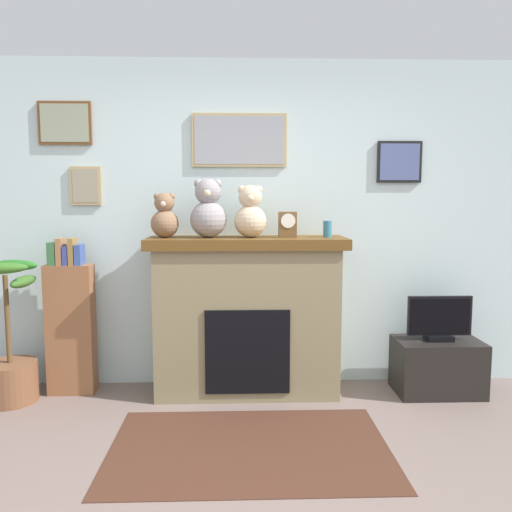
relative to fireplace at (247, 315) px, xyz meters
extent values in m
cube|color=silver|center=(-0.01, 0.29, 0.68)|extent=(5.20, 0.12, 2.60)
cube|color=tan|center=(-0.05, 0.22, 1.35)|extent=(0.74, 0.02, 0.41)
cube|color=#9598A0|center=(-0.05, 0.21, 1.35)|extent=(0.70, 0.00, 0.37)
cube|color=tan|center=(-1.26, 0.22, 1.00)|extent=(0.24, 0.02, 0.30)
cube|color=gray|center=(-1.26, 0.21, 1.00)|extent=(0.20, 0.00, 0.26)
cube|color=black|center=(1.22, 0.22, 1.19)|extent=(0.36, 0.02, 0.33)
cube|color=#505E91|center=(1.22, 0.21, 1.19)|extent=(0.32, 0.00, 0.29)
cube|color=brown|center=(-1.41, 0.22, 1.48)|extent=(0.41, 0.02, 0.33)
cube|color=gray|center=(-1.41, 0.21, 1.48)|extent=(0.37, 0.00, 0.29)
cube|color=#847755|center=(0.00, 0.00, -0.05)|extent=(1.38, 0.46, 1.14)
cube|color=brown|center=(0.00, 0.00, 0.56)|extent=(1.50, 0.52, 0.08)
cube|color=black|center=(0.00, -0.23, -0.22)|extent=(0.62, 0.02, 0.63)
cube|color=brown|center=(-1.36, 0.03, -0.11)|extent=(0.35, 0.16, 1.01)
cube|color=#37693E|center=(-1.47, 0.03, 0.48)|extent=(0.06, 0.13, 0.17)
cube|color=#9E6945|center=(-1.41, 0.03, 0.50)|extent=(0.04, 0.13, 0.20)
cube|color=#37428E|center=(-1.37, 0.03, 0.47)|extent=(0.04, 0.13, 0.14)
cube|color=olive|center=(-1.32, 0.03, 0.50)|extent=(0.04, 0.13, 0.20)
cube|color=#364F95|center=(-1.27, 0.03, 0.47)|extent=(0.05, 0.13, 0.16)
cylinder|color=brown|center=(-1.77, -0.13, -0.47)|extent=(0.38, 0.38, 0.30)
cylinder|color=brown|center=(-1.77, -0.13, 0.01)|extent=(0.04, 0.04, 0.66)
ellipsoid|color=#356223|center=(-1.64, -0.14, 0.29)|extent=(0.11, 0.36, 0.08)
ellipsoid|color=#266E22|center=(-1.74, -0.01, 0.40)|extent=(0.37, 0.17, 0.08)
ellipsoid|color=#32651F|center=(-1.71, -0.33, 0.42)|extent=(0.37, 0.20, 0.08)
cube|color=black|center=(1.48, -0.07, -0.40)|extent=(0.65, 0.40, 0.42)
cube|color=black|center=(1.48, -0.07, -0.17)|extent=(0.20, 0.14, 0.04)
cube|color=black|center=(1.48, -0.07, 0.00)|extent=(0.50, 0.03, 0.31)
cube|color=black|center=(1.48, -0.08, 0.00)|extent=(0.46, 0.00, 0.27)
cube|color=#46271C|center=(0.00, -0.91, -0.61)|extent=(1.70, 1.08, 0.01)
cylinder|color=teal|center=(0.61, -0.02, 0.67)|extent=(0.06, 0.06, 0.13)
cube|color=brown|center=(0.31, -0.02, 0.70)|extent=(0.13, 0.09, 0.19)
cylinder|color=white|center=(0.31, -0.07, 0.73)|extent=(0.11, 0.01, 0.11)
sphere|color=#846247|center=(-0.62, -0.02, 0.71)|extent=(0.21, 0.21, 0.21)
sphere|color=#846247|center=(-0.62, -0.02, 0.87)|extent=(0.15, 0.15, 0.15)
sphere|color=#846247|center=(-0.67, -0.02, 0.91)|extent=(0.05, 0.05, 0.05)
sphere|color=#846247|center=(-0.56, -0.02, 0.91)|extent=(0.05, 0.05, 0.05)
sphere|color=beige|center=(-0.62, -0.08, 0.86)|extent=(0.05, 0.05, 0.05)
sphere|color=gray|center=(-0.29, -0.02, 0.74)|extent=(0.27, 0.27, 0.27)
sphere|color=gray|center=(-0.29, -0.02, 0.95)|extent=(0.20, 0.20, 0.20)
sphere|color=gray|center=(-0.36, -0.02, 1.01)|extent=(0.07, 0.07, 0.07)
sphere|color=gray|center=(-0.22, -0.02, 1.01)|extent=(0.07, 0.07, 0.07)
sphere|color=beige|center=(-0.29, -0.10, 0.94)|extent=(0.06, 0.06, 0.06)
sphere|color=beige|center=(0.03, -0.02, 0.73)|extent=(0.24, 0.24, 0.24)
sphere|color=beige|center=(0.03, -0.02, 0.91)|extent=(0.18, 0.18, 0.18)
sphere|color=beige|center=(-0.04, -0.02, 0.96)|extent=(0.06, 0.06, 0.06)
sphere|color=beige|center=(0.09, -0.02, 0.96)|extent=(0.06, 0.06, 0.06)
sphere|color=beige|center=(0.03, -0.09, 0.90)|extent=(0.05, 0.05, 0.05)
camera|label=1|loc=(-0.06, -3.85, 0.89)|focal=35.59mm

